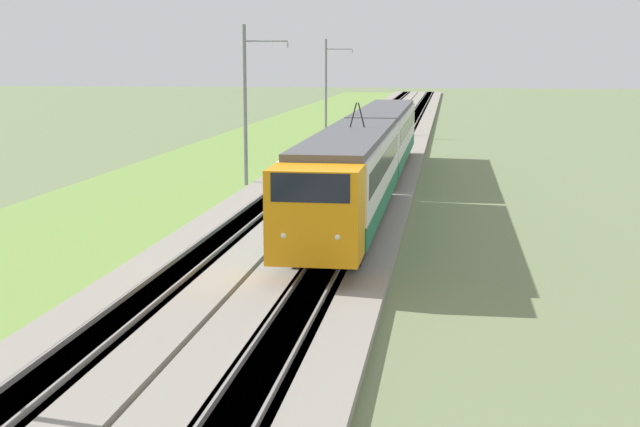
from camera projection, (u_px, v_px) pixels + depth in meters
ballast_main at (318, 165)px, 58.68m from camera, size 240.00×4.40×0.30m
ballast_adjacent at (387, 166)px, 58.03m from camera, size 240.00×4.40×0.30m
track_main at (318, 164)px, 58.68m from camera, size 240.00×1.57×0.45m
track_adjacent at (387, 166)px, 58.03m from camera, size 240.00×1.57×0.45m
grass_verge at (215, 164)px, 59.69m from camera, size 240.00×10.58×0.12m
passenger_train at (370, 150)px, 45.37m from camera, size 39.01×2.96×5.21m
catenary_mast_mid at (246, 104)px, 48.87m from camera, size 0.22×2.56×8.90m
catenary_mast_far at (326, 86)px, 80.30m from camera, size 0.22×2.56×8.72m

